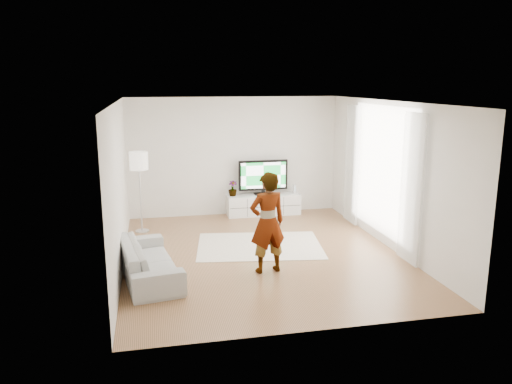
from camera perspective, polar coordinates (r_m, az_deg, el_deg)
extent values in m
plane|color=#AB744D|center=(9.37, 0.68, -7.10)|extent=(6.00, 6.00, 0.00)
plane|color=white|center=(8.83, 0.72, 10.27)|extent=(6.00, 6.00, 0.00)
cube|color=white|center=(8.80, -15.39, 0.62)|extent=(0.02, 6.00, 2.80)
cube|color=white|center=(9.84, 15.05, 1.87)|extent=(0.02, 6.00, 2.80)
cube|color=white|center=(11.90, -2.48, 4.08)|extent=(5.00, 0.02, 2.80)
cube|color=white|center=(6.19, 6.82, -3.99)|extent=(5.00, 0.02, 2.80)
cube|color=white|center=(10.09, 14.20, 2.46)|extent=(0.01, 2.60, 2.50)
cube|color=white|center=(8.94, 17.34, 0.35)|extent=(0.04, 0.70, 2.60)
cube|color=white|center=(11.24, 10.92, 3.10)|extent=(0.04, 0.70, 2.60)
cube|color=white|center=(12.02, 0.84, -1.43)|extent=(1.76, 0.49, 0.49)
cube|color=black|center=(11.79, 1.11, -1.72)|extent=(1.70, 0.00, 0.01)
cube|color=black|center=(11.70, -0.98, -1.83)|extent=(0.01, 0.00, 0.43)
cube|color=black|center=(11.89, 3.18, -1.61)|extent=(0.01, 0.00, 0.43)
cube|color=black|center=(11.99, 0.82, -0.20)|extent=(0.42, 0.23, 0.02)
cube|color=black|center=(11.98, 0.82, 0.05)|extent=(0.08, 0.05, 0.08)
cube|color=black|center=(11.90, 0.82, 1.94)|extent=(1.19, 0.06, 0.72)
cube|color=green|center=(11.86, 0.86, 1.91)|extent=(1.08, 0.01, 0.61)
cube|color=white|center=(12.13, 4.39, 0.38)|extent=(0.06, 0.16, 0.21)
cube|color=#4CB2FF|center=(12.05, 4.50, 0.39)|extent=(0.01, 0.00, 0.12)
imported|color=#3F7238|center=(11.79, -2.69, 0.41)|extent=(0.22, 0.22, 0.36)
cube|color=white|center=(9.81, 0.40, -6.16)|extent=(2.62, 2.05, 0.01)
imported|color=#334772|center=(8.26, 1.32, -3.52)|extent=(0.69, 0.52, 1.71)
imported|color=#A9A9A5|center=(8.40, -12.17, -7.61)|extent=(1.11, 2.15, 0.60)
cylinder|color=silver|center=(11.01, -12.87, -4.35)|extent=(0.30, 0.30, 0.02)
cylinder|color=silver|center=(10.84, -13.04, -0.94)|extent=(0.04, 0.04, 1.33)
cylinder|color=white|center=(10.67, -13.27, 3.49)|extent=(0.38, 0.38, 0.37)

